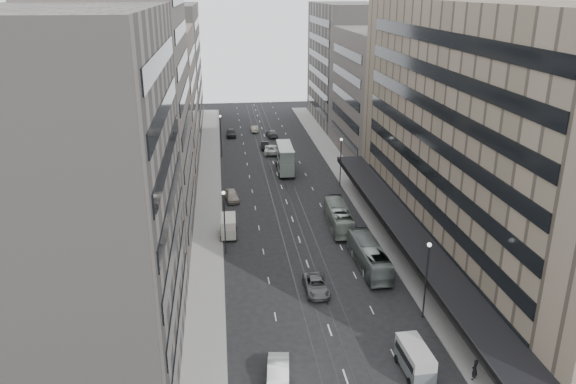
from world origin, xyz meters
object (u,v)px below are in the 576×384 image
double_decker (285,158)px  pedestrian (475,370)px  bus_near (369,256)px  vw_microbus (415,358)px  sedan_1 (278,374)px  sedan_2 (316,285)px  bus_far (339,216)px  panel_van (228,226)px

double_decker → pedestrian: bearing=-79.5°
bus_near → vw_microbus: size_ratio=2.31×
sedan_1 → sedan_2: bearing=75.4°
sedan_1 → pedestrian: pedestrian is taller
bus_near → sedan_2: size_ratio=2.11×
sedan_2 → bus_far: bearing=70.8°
vw_microbus → sedan_1: vw_microbus is taller
double_decker → panel_van: double_decker is taller
bus_near → pedestrian: (3.57, -20.94, -0.45)m
bus_near → bus_far: 12.43m
panel_van → sedan_2: bearing=-58.4°
vw_microbus → sedan_2: (-6.04, 14.60, -0.70)m
bus_near → panel_van: size_ratio=2.57×
vw_microbus → pedestrian: size_ratio=2.51×
bus_near → sedan_2: bearing=32.4°
panel_van → sedan_1: (3.42, -30.31, -0.65)m
double_decker → vw_microbus: size_ratio=1.87×
bus_near → bus_far: size_ratio=1.01×
bus_far → double_decker: 25.69m
double_decker → bus_near: bearing=-79.9°
vw_microbus → pedestrian: (4.64, -1.68, -0.32)m
sedan_1 → pedestrian: bearing=0.9°
bus_near → bus_far: bus_near is taller
bus_near → sedan_2: 8.53m
vw_microbus → pedestrian: 4.95m
vw_microbus → double_decker: bearing=91.9°
bus_near → sedan_1: bus_near is taller
double_decker → pedestrian: double_decker is taller
bus_near → pedestrian: bearing=98.8°
bus_near → double_decker: size_ratio=1.23×
panel_van → sedan_2: panel_van is taller
sedan_2 → double_decker: bearing=88.1°
sedan_2 → bus_near: bearing=33.5°
panel_van → pedestrian: 37.69m
double_decker → bus_far: bearing=-78.3°
vw_microbus → sedan_2: size_ratio=0.91×
bus_near → pedestrian: 21.25m
bus_far → sedan_2: size_ratio=2.09×
bus_near → double_decker: (-5.55, 37.66, 1.10)m
bus_far → pedestrian: bus_far is taller
bus_far → sedan_1: 33.72m
bus_far → double_decker: double_decker is taller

